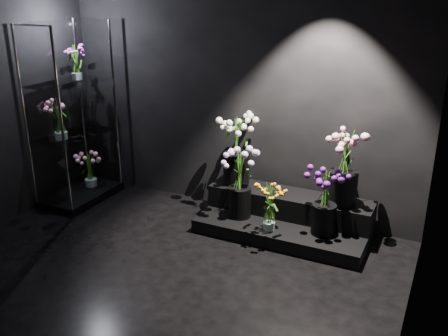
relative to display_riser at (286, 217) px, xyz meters
The scene contains 13 objects.
floor 1.82m from the display_riser, 113.27° to the right, with size 4.00×4.00×0.00m, color black.
wall_back 1.47m from the display_riser, 154.92° to the left, with size 4.00×4.00×0.00m, color black.
wall_right 2.44m from the display_riser, 52.36° to the right, with size 4.00×4.00×0.00m, color black.
display_riser is the anchor object (origin of this frame).
display_case 2.58m from the display_riser, behind, with size 0.55×0.91×2.00m.
bouquet_orange_bells 0.40m from the display_riser, 101.38° to the right, with size 0.28×0.28×0.47m.
bouquet_lilac 0.61m from the display_riser, 160.21° to the right, with size 0.41×0.41×0.71m.
bouquet_purple 0.57m from the display_riser, 20.23° to the right, with size 0.42×0.42×0.62m.
bouquet_cream_roses 0.87m from the display_riser, 169.42° to the left, with size 0.49×0.49×0.70m.
bouquet_pink_roses 0.83m from the display_riser, ahead, with size 0.46×0.46×0.74m.
bouquet_case_pink 2.62m from the display_riser, 168.91° to the right, with size 0.35×0.35×0.45m.
bouquet_case_magenta 2.82m from the display_riser, behind, with size 0.27×0.27×0.38m.
bouquet_case_base_pink 2.43m from the display_riser, behind, with size 0.33×0.33×0.42m.
Camera 1 is at (2.14, -2.71, 2.38)m, focal length 40.00 mm.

